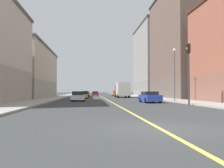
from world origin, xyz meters
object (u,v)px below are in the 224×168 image
at_px(car_black, 85,93).
at_px(car_green, 85,94).
at_px(street_lamp_left_near, 174,69).
at_px(traffic_light_left_near, 188,65).
at_px(box_truck, 122,90).
at_px(car_blue, 150,97).
at_px(car_maroon, 95,93).
at_px(building_left_mid, 183,45).
at_px(building_left_far, 154,61).
at_px(car_yellow, 83,95).
at_px(building_right_midblock, 27,72).
at_px(car_orange, 116,94).
at_px(car_white, 78,96).

bearing_deg(car_black, car_green, -88.20).
distance_m(street_lamp_left_near, car_green, 29.37).
bearing_deg(traffic_light_left_near, box_truck, 96.38).
distance_m(car_black, car_blue, 38.79).
height_order(car_black, box_truck, box_truck).
distance_m(traffic_light_left_near, car_maroon, 47.17).
height_order(building_left_mid, box_truck, building_left_mid).
distance_m(car_green, box_truck, 10.36).
relative_size(building_left_mid, car_black, 5.06).
xyz_separation_m(street_lamp_left_near, car_black, (-12.01, 36.37, -3.50)).
distance_m(building_left_far, car_maroon, 19.19).
relative_size(street_lamp_left_near, car_yellow, 1.58).
distance_m(building_left_mid, building_right_midblock, 31.39).
height_order(car_orange, car_white, car_white).
bearing_deg(building_left_far, traffic_light_left_near, -100.90).
height_order(building_right_midblock, car_green, building_right_midblock).
height_order(car_black, car_blue, car_black).
distance_m(car_orange, box_truck, 15.36).
bearing_deg(box_truck, car_green, 138.36).
height_order(traffic_light_left_near, street_lamp_left_near, street_lamp_left_near).
xyz_separation_m(building_left_mid, street_lamp_left_near, (-7.37, -15.56, -6.15)).
bearing_deg(street_lamp_left_near, box_truck, 101.38).
bearing_deg(car_blue, building_left_far, 74.09).
bearing_deg(street_lamp_left_near, car_white, 162.10).
distance_m(car_yellow, car_orange, 21.38).
relative_size(building_left_far, street_lamp_left_near, 3.01).
bearing_deg(car_green, building_right_midblock, -150.26).
distance_m(building_right_midblock, car_black, 20.26).
height_order(street_lamp_left_near, car_blue, street_lamp_left_near).
relative_size(building_left_far, car_orange, 4.52).
bearing_deg(building_right_midblock, building_left_far, 28.57).
xyz_separation_m(building_right_midblock, box_truck, (19.25, -0.26, -3.47)).
relative_size(building_left_mid, car_yellow, 4.98).
bearing_deg(car_white, building_left_far, 59.24).
height_order(building_right_midblock, box_truck, building_right_midblock).
relative_size(car_blue, box_truck, 0.55).
xyz_separation_m(car_maroon, car_blue, (5.66, -41.05, 0.04)).
distance_m(car_black, car_white, 32.44).
xyz_separation_m(building_left_far, car_blue, (-10.90, -38.26, -9.23)).
bearing_deg(car_white, car_yellow, 88.55).
distance_m(traffic_light_left_near, car_orange, 42.14).
distance_m(building_left_mid, street_lamp_left_near, 18.28).
distance_m(building_left_mid, car_black, 30.03).
distance_m(building_left_far, car_blue, 40.84).
distance_m(car_blue, car_white, 10.20).
relative_size(building_left_mid, traffic_light_left_near, 3.46).
xyz_separation_m(building_right_midblock, car_blue, (19.71, -21.58, -4.45)).
distance_m(car_white, box_truck, 17.93).
bearing_deg(street_lamp_left_near, traffic_light_left_near, -98.54).
distance_m(car_black, car_orange, 8.47).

